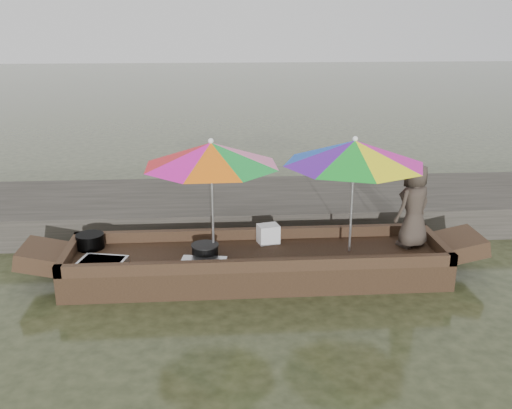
{
  "coord_description": "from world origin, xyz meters",
  "views": [
    {
      "loc": [
        -0.52,
        -6.94,
        3.3
      ],
      "look_at": [
        0.0,
        0.1,
        1.0
      ],
      "focal_mm": 40.0,
      "sensor_mm": 36.0,
      "label": 1
    }
  ],
  "objects": [
    {
      "name": "water",
      "position": [
        0.0,
        0.0,
        0.0
      ],
      "size": [
        80.0,
        80.0,
        0.0
      ],
      "primitive_type": "plane",
      "color": "#262B16",
      "rests_on": "ground"
    },
    {
      "name": "umbrella_bow",
      "position": [
        -0.57,
        0.0,
        1.12
      ],
      "size": [
        2.26,
        2.26,
        1.55
      ],
      "primitive_type": null,
      "rotation": [
        0.0,
        0.0,
        -0.37
      ],
      "color": "pink",
      "rests_on": "boat_hull"
    },
    {
      "name": "boat_hull",
      "position": [
        0.0,
        0.0,
        0.17
      ],
      "size": [
        4.95,
        1.2,
        0.35
      ],
      "primitive_type": "cube",
      "color": "black",
      "rests_on": "water"
    },
    {
      "name": "tray_scallop",
      "position": [
        -0.7,
        -0.35,
        0.38
      ],
      "size": [
        0.62,
        0.47,
        0.06
      ],
      "primitive_type": "cube",
      "rotation": [
        0.0,
        0.0,
        -0.15
      ],
      "color": "silver",
      "rests_on": "boat_hull"
    },
    {
      "name": "supply_bag",
      "position": [
        0.19,
        0.37,
        0.48
      ],
      "size": [
        0.32,
        0.28,
        0.26
      ],
      "primitive_type": "cube",
      "rotation": [
        0.0,
        0.0,
        0.23
      ],
      "color": "silver",
      "rests_on": "boat_hull"
    },
    {
      "name": "umbrella_stern",
      "position": [
        1.24,
        0.0,
        1.12
      ],
      "size": [
        1.92,
        1.92,
        1.55
      ],
      "primitive_type": null,
      "rotation": [
        0.0,
        0.0,
        0.05
      ],
      "color": "red",
      "rests_on": "boat_hull"
    },
    {
      "name": "tray_crayfish",
      "position": [
        -1.96,
        -0.28,
        0.39
      ],
      "size": [
        0.64,
        0.51,
        0.09
      ],
      "primitive_type": "cube",
      "rotation": [
        0.0,
        0.0,
        -0.22
      ],
      "color": "silver",
      "rests_on": "boat_hull"
    },
    {
      "name": "charcoal_grill",
      "position": [
        -0.68,
        -0.06,
        0.43
      ],
      "size": [
        0.34,
        0.34,
        0.16
      ],
      "primitive_type": "cylinder",
      "color": "black",
      "rests_on": "boat_hull"
    },
    {
      "name": "cooking_pot",
      "position": [
        -2.23,
        0.36,
        0.45
      ],
      "size": [
        0.37,
        0.37,
        0.2
      ],
      "primitive_type": "cylinder",
      "color": "black",
      "rests_on": "boat_hull"
    },
    {
      "name": "vendor",
      "position": [
        2.12,
        0.12,
        0.93
      ],
      "size": [
        0.68,
        0.61,
        1.16
      ],
      "primitive_type": "imported",
      "rotation": [
        0.0,
        0.0,
        3.67
      ],
      "color": "#3A3129",
      "rests_on": "boat_hull"
    },
    {
      "name": "dock",
      "position": [
        0.0,
        2.2,
        0.25
      ],
      "size": [
        22.0,
        2.2,
        0.5
      ],
      "primitive_type": "cube",
      "color": "#2D2B26",
      "rests_on": "ground"
    }
  ]
}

